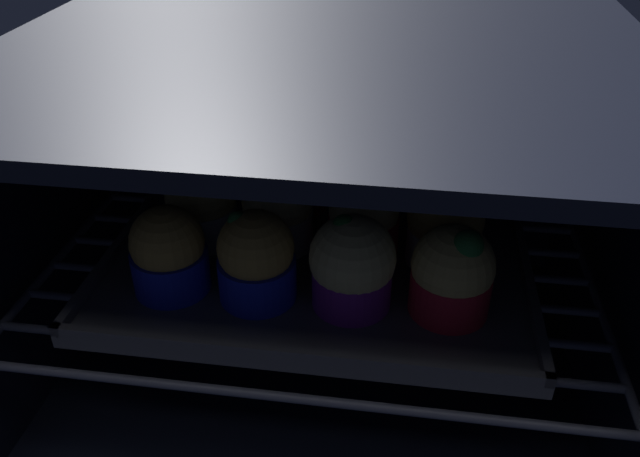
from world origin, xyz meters
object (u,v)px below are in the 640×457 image
muffin_row2_col2 (370,178)px  muffin_row2_col0 (219,171)px  muffin_row1_col3 (445,225)px  muffin_row0_col3 (452,274)px  baking_tray (320,252)px  muffin_row1_col0 (201,204)px  muffin_row2_col3 (445,184)px  muffin_row1_col2 (364,218)px  muffin_row1_col1 (278,210)px  muffin_row0_col0 (169,252)px  muffin_row2_col1 (296,173)px  muffin_row0_col1 (256,259)px  muffin_row0_col2 (352,266)px

muffin_row2_col2 → muffin_row2_col0: bearing=-178.1°
muffin_row1_col3 → muffin_row2_col0: bearing=161.8°
muffin_row0_col3 → baking_tray: bearing=147.6°
baking_tray → muffin_row1_col0: (-12.19, 0.27, 4.62)cm
muffin_row2_col2 → muffin_row2_col3: 8.06cm
muffin_row1_col2 → muffin_row1_col1: bearing=179.3°
muffin_row1_col0 → muffin_row2_col2: bearing=26.5°
muffin_row1_col0 → muffin_row2_col0: 7.64cm
muffin_row0_col3 → muffin_row2_col0: (-25.18, 15.94, -0.03)cm
muffin_row1_col2 → muffin_row1_col0: bearing=179.9°
muffin_row0_col0 → muffin_row1_col0: bearing=86.9°
muffin_row0_col0 → muffin_row0_col3: size_ratio=0.93×
muffin_row0_col0 → muffin_row1_col3: muffin_row1_col3 is taller
baking_tray → muffin_row0_col3: bearing=-32.4°
muffin_row1_col0 → muffin_row1_col1: muffin_row1_col0 is taller
muffin_row0_col3 → muffin_row2_col1: muffin_row0_col3 is taller
muffin_row0_col1 → muffin_row1_col1: 8.80cm
muffin_row0_col3 → muffin_row2_col2: size_ratio=1.04×
muffin_row0_col3 → muffin_row1_col2: bearing=135.3°
muffin_row0_col2 → muffin_row1_col0: 18.33cm
muffin_row0_col0 → muffin_row2_col2: muffin_row2_col2 is taller
muffin_row2_col2 → muffin_row0_col3: bearing=-63.0°
muffin_row1_col1 → muffin_row1_col2: size_ratio=1.00×
muffin_row1_col0 → muffin_row2_col1: bearing=44.0°
baking_tray → muffin_row1_col3: muffin_row1_col3 is taller
muffin_row0_col1 → muffin_row1_col2: (8.80, 8.69, -0.23)cm
muffin_row1_col1 → muffin_row2_col1: 7.91cm
muffin_row1_col0 → baking_tray: bearing=-1.2°
muffin_row1_col2 → muffin_row2_col3: (7.99, 7.58, 0.42)cm
baking_tray → muffin_row2_col3: bearing=32.5°
muffin_row1_col2 → muffin_row2_col3: size_ratio=0.96×
muffin_row0_col2 → muffin_row1_col3: same height
muffin_row0_col0 → muffin_row2_col3: size_ratio=0.94×
baking_tray → muffin_row2_col2: 10.51cm
muffin_row1_col2 → muffin_row2_col2: 8.20cm
muffin_row2_col1 → muffin_row0_col1: bearing=-92.0°
muffin_row1_col0 → muffin_row2_col2: 18.36cm
muffin_row2_col2 → muffin_row2_col1: bearing=-178.7°
muffin_row0_col2 → muffin_row2_col1: bearing=115.7°
muffin_row1_col2 → baking_tray: bearing=-176.7°
baking_tray → muffin_row0_col1: (-4.49, -8.44, 4.59)cm
muffin_row1_col0 → muffin_row1_col2: size_ratio=1.05×
muffin_row1_col3 → muffin_row1_col0: bearing=178.9°
muffin_row0_col2 → muffin_row2_col0: (-16.55, 16.18, -0.20)cm
muffin_row0_col2 → muffin_row1_col2: bearing=88.2°
muffin_row0_col1 → muffin_row2_col2: size_ratio=1.00×
muffin_row2_col2 → muffin_row0_col2: bearing=-90.8°
muffin_row0_col1 → muffin_row2_col0: bearing=116.1°
muffin_row0_col1 → muffin_row1_col3: muffin_row1_col3 is taller
muffin_row0_col2 → muffin_row2_col0: size_ratio=1.07×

